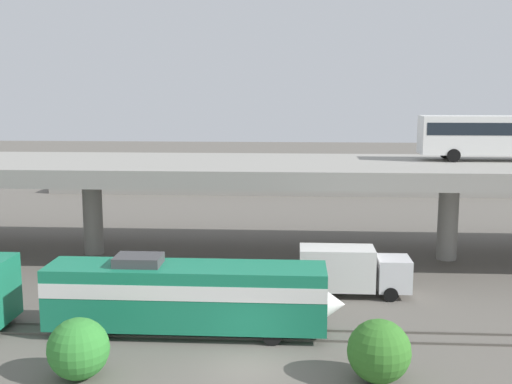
{
  "coord_description": "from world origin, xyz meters",
  "views": [
    {
      "loc": [
        2.07,
        -27.49,
        12.63
      ],
      "look_at": [
        -1.14,
        24.38,
        4.31
      ],
      "focal_mm": 44.49,
      "sensor_mm": 36.0,
      "label": 1
    }
  ],
  "objects_px": {
    "parked_car_0": "(150,171)",
    "parked_car_4": "(303,168)",
    "service_truck_west": "(351,270)",
    "parked_car_3": "(459,170)",
    "parked_car_5": "(266,169)",
    "train_locomotive": "(200,294)",
    "transit_bus_on_overpass": "(500,134)",
    "parked_car_6": "(103,171)",
    "parked_car_1": "(196,166)",
    "parked_car_2": "(351,170)",
    "parked_car_7": "(199,169)"
  },
  "relations": [
    {
      "from": "parked_car_4",
      "to": "parked_car_5",
      "type": "xyz_separation_m",
      "value": [
        -4.84,
        -1.78,
        -0.0
      ]
    },
    {
      "from": "train_locomotive",
      "to": "parked_car_1",
      "type": "height_order",
      "value": "train_locomotive"
    },
    {
      "from": "parked_car_7",
      "to": "train_locomotive",
      "type": "bearing_deg",
      "value": -81.27
    },
    {
      "from": "parked_car_6",
      "to": "parked_car_7",
      "type": "height_order",
      "value": "same"
    },
    {
      "from": "train_locomotive",
      "to": "parked_car_3",
      "type": "xyz_separation_m",
      "value": [
        26.36,
        52.67,
        0.16
      ]
    },
    {
      "from": "parked_car_0",
      "to": "parked_car_4",
      "type": "distance_m",
      "value": 20.26
    },
    {
      "from": "parked_car_1",
      "to": "parked_car_7",
      "type": "xyz_separation_m",
      "value": [
        0.67,
        -2.32,
        0.0
      ]
    },
    {
      "from": "service_truck_west",
      "to": "parked_car_5",
      "type": "relative_size",
      "value": 1.68
    },
    {
      "from": "parked_car_5",
      "to": "parked_car_1",
      "type": "bearing_deg",
      "value": -15.31
    },
    {
      "from": "service_truck_west",
      "to": "parked_car_1",
      "type": "xyz_separation_m",
      "value": [
        -17.04,
        47.29,
        0.72
      ]
    },
    {
      "from": "train_locomotive",
      "to": "parked_car_6",
      "type": "relative_size",
      "value": 3.8
    },
    {
      "from": "parked_car_5",
      "to": "parked_car_0",
      "type": "bearing_deg",
      "value": 11.15
    },
    {
      "from": "transit_bus_on_overpass",
      "to": "parked_car_5",
      "type": "distance_m",
      "value": 39.67
    },
    {
      "from": "parked_car_0",
      "to": "parked_car_5",
      "type": "distance_m",
      "value": 15.16
    },
    {
      "from": "service_truck_west",
      "to": "parked_car_1",
      "type": "relative_size",
      "value": 1.67
    },
    {
      "from": "parked_car_2",
      "to": "parked_car_5",
      "type": "xyz_separation_m",
      "value": [
        -11.11,
        -0.08,
        -0.0
      ]
    },
    {
      "from": "parked_car_4",
      "to": "parked_car_7",
      "type": "relative_size",
      "value": 0.89
    },
    {
      "from": "train_locomotive",
      "to": "transit_bus_on_overpass",
      "type": "bearing_deg",
      "value": 40.77
    },
    {
      "from": "parked_car_2",
      "to": "parked_car_4",
      "type": "bearing_deg",
      "value": -15.12
    },
    {
      "from": "parked_car_1",
      "to": "parked_car_6",
      "type": "relative_size",
      "value": 1.0
    },
    {
      "from": "train_locomotive",
      "to": "parked_car_2",
      "type": "height_order",
      "value": "train_locomotive"
    },
    {
      "from": "parked_car_3",
      "to": "parked_car_1",
      "type": "bearing_deg",
      "value": 177.52
    },
    {
      "from": "parked_car_1",
      "to": "parked_car_5",
      "type": "relative_size",
      "value": 1.01
    },
    {
      "from": "parked_car_2",
      "to": "parked_car_4",
      "type": "height_order",
      "value": "same"
    },
    {
      "from": "train_locomotive",
      "to": "parked_car_4",
      "type": "distance_m",
      "value": 53.63
    },
    {
      "from": "parked_car_0",
      "to": "parked_car_3",
      "type": "bearing_deg",
      "value": 5.81
    },
    {
      "from": "transit_bus_on_overpass",
      "to": "parked_car_5",
      "type": "xyz_separation_m",
      "value": [
        -19.27,
        33.95,
        -7.06
      ]
    },
    {
      "from": "parked_car_1",
      "to": "parked_car_5",
      "type": "bearing_deg",
      "value": 164.69
    },
    {
      "from": "parked_car_1",
      "to": "parked_car_4",
      "type": "height_order",
      "value": "same"
    },
    {
      "from": "parked_car_4",
      "to": "parked_car_6",
      "type": "bearing_deg",
      "value": 10.53
    },
    {
      "from": "parked_car_2",
      "to": "parked_car_4",
      "type": "distance_m",
      "value": 6.49
    },
    {
      "from": "train_locomotive",
      "to": "transit_bus_on_overpass",
      "type": "xyz_separation_m",
      "value": [
        20.37,
        17.57,
        7.23
      ]
    },
    {
      "from": "transit_bus_on_overpass",
      "to": "parked_car_2",
      "type": "xyz_separation_m",
      "value": [
        -8.16,
        34.04,
        -7.06
      ]
    },
    {
      "from": "parked_car_0",
      "to": "parked_car_4",
      "type": "bearing_deg",
      "value": 13.44
    },
    {
      "from": "train_locomotive",
      "to": "transit_bus_on_overpass",
      "type": "relative_size",
      "value": 1.29
    },
    {
      "from": "parked_car_2",
      "to": "transit_bus_on_overpass",
      "type": "bearing_deg",
      "value": 103.48
    },
    {
      "from": "parked_car_3",
      "to": "parked_car_6",
      "type": "distance_m",
      "value": 46.47
    },
    {
      "from": "parked_car_0",
      "to": "parked_car_2",
      "type": "height_order",
      "value": "same"
    },
    {
      "from": "train_locomotive",
      "to": "parked_car_1",
      "type": "distance_m",
      "value": 54.87
    },
    {
      "from": "train_locomotive",
      "to": "parked_car_1",
      "type": "xyz_separation_m",
      "value": [
        -8.63,
        54.18,
        0.16
      ]
    },
    {
      "from": "parked_car_5",
      "to": "parked_car_4",
      "type": "bearing_deg",
      "value": -159.83
    },
    {
      "from": "train_locomotive",
      "to": "parked_car_0",
      "type": "relative_size",
      "value": 3.68
    },
    {
      "from": "service_truck_west",
      "to": "parked_car_4",
      "type": "relative_size",
      "value": 1.65
    },
    {
      "from": "parked_car_6",
      "to": "parked_car_5",
      "type": "bearing_deg",
      "value": 8.19
    },
    {
      "from": "parked_car_4",
      "to": "parked_car_5",
      "type": "height_order",
      "value": "same"
    },
    {
      "from": "service_truck_west",
      "to": "parked_car_3",
      "type": "height_order",
      "value": "parked_car_3"
    },
    {
      "from": "parked_car_2",
      "to": "parked_car_3",
      "type": "distance_m",
      "value": 14.19
    },
    {
      "from": "service_truck_west",
      "to": "parked_car_4",
      "type": "xyz_separation_m",
      "value": [
        -2.47,
        46.4,
        0.72
      ]
    },
    {
      "from": "parked_car_3",
      "to": "parked_car_2",
      "type": "bearing_deg",
      "value": -175.69
    },
    {
      "from": "train_locomotive",
      "to": "parked_car_3",
      "type": "distance_m",
      "value": 58.9
    }
  ]
}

